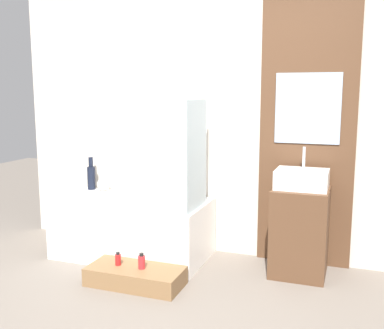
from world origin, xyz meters
TOP-DOWN VIEW (x-y plane):
  - ground_plane at (0.00, 0.00)m, footprint 12.00×12.00m
  - wall_tiled_back at (0.00, 1.58)m, footprint 4.20×0.06m
  - wall_wood_accent at (0.80, 1.53)m, footprint 0.82×0.04m
  - bathtub at (-0.73, 1.16)m, footprint 1.41×0.73m
  - glass_shower_screen at (-0.06, 1.06)m, footprint 0.01×0.49m
  - wooden_step_bench at (-0.41, 0.58)m, footprint 0.77×0.35m
  - vanity_cabinet at (0.80, 1.27)m, footprint 0.45×0.48m
  - sink at (0.80, 1.27)m, footprint 0.43×0.34m
  - vase_tall_dark at (-1.34, 1.44)m, footprint 0.08×0.08m
  - vase_round_light at (-1.19, 1.41)m, footprint 0.13×0.13m
  - bottle_soap_primary at (-0.56, 0.58)m, footprint 0.05×0.05m
  - bottle_soap_secondary at (-0.35, 0.58)m, footprint 0.06×0.06m

SIDE VIEW (x-z plane):
  - ground_plane at x=0.00m, z-range 0.00..0.00m
  - wooden_step_bench at x=-0.41m, z-range 0.00..0.15m
  - bottle_soap_primary at x=-0.56m, z-range 0.14..0.25m
  - bottle_soap_secondary at x=-0.35m, z-range 0.14..0.27m
  - bathtub at x=-0.73m, z-range 0.00..0.54m
  - vanity_cabinet at x=0.80m, z-range 0.00..0.74m
  - vase_round_light at x=-1.19m, z-range 0.54..0.67m
  - vase_tall_dark at x=-1.34m, z-range 0.51..0.84m
  - sink at x=0.80m, z-range 0.65..0.99m
  - glass_shower_screen at x=-0.06m, z-range 0.54..1.48m
  - wall_tiled_back at x=0.00m, z-range 0.00..2.60m
  - wall_wood_accent at x=0.80m, z-range 0.01..2.61m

